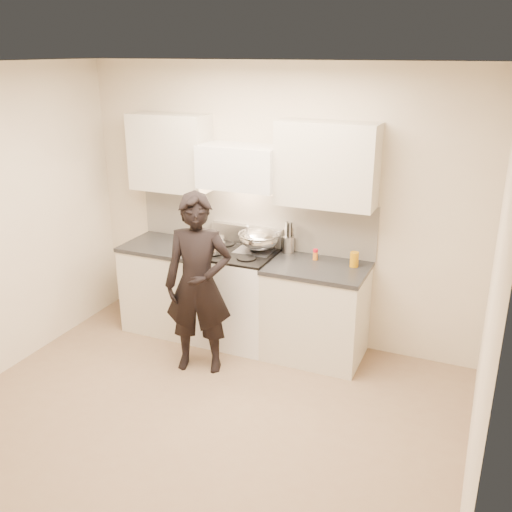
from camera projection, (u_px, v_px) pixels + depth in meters
The scene contains 11 objects.
ground_plane at pixel (195, 424), 4.50m from camera, with size 4.00×4.00×0.00m, color #856C52.
room_shell at pixel (205, 217), 4.29m from camera, with size 4.04×3.54×2.70m.
stove at pixel (236, 296), 5.68m from camera, with size 0.76×0.65×0.96m.
counter_right at pixel (316, 311), 5.38m from camera, with size 0.92×0.67×0.92m.
counter_left at pixel (169, 285), 5.97m from camera, with size 0.82×0.67×0.92m.
wok at pixel (259, 239), 5.49m from camera, with size 0.40×0.49×0.32m.
stock_pot at pixel (213, 245), 5.44m from camera, with size 0.31×0.27×0.15m.
utensil_crock at pixel (288, 243), 5.53m from camera, with size 0.12×0.12×0.31m.
spice_jar at pixel (315, 254), 5.35m from camera, with size 0.05×0.05×0.11m.
oil_glass at pixel (354, 259), 5.18m from camera, with size 0.08×0.08×0.14m.
person at pixel (198, 284), 5.05m from camera, with size 0.61×0.40×1.66m, color black.
Camera 1 is at (1.92, -3.28, 2.79)m, focal length 40.00 mm.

